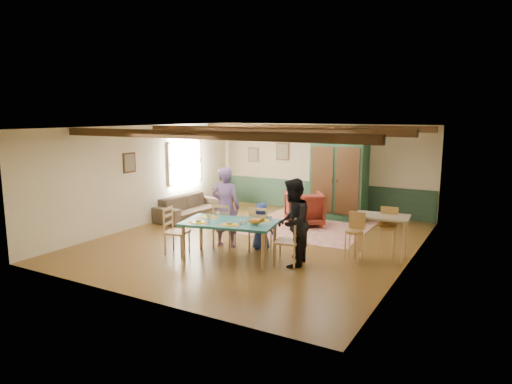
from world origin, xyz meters
The scene contains 35 objects.
floor centered at (0.00, 0.00, 0.00)m, with size 8.00×8.00×0.00m, color brown.
wall_back centered at (0.00, 4.00, 1.35)m, with size 7.00×0.02×2.70m, color beige.
wall_left centered at (-3.50, 0.00, 1.35)m, with size 0.02×8.00×2.70m, color beige.
wall_right centered at (3.50, 0.00, 1.35)m, with size 0.02×8.00×2.70m, color beige.
ceiling centered at (0.00, 0.00, 2.70)m, with size 7.00×8.00×0.02m, color silver.
wainscot_back centered at (0.00, 3.98, 0.45)m, with size 6.95×0.03×0.90m, color #203C2B.
ceiling_beam_front centered at (0.00, -2.30, 2.61)m, with size 6.95×0.16×0.16m, color #311E0D.
ceiling_beam_mid centered at (0.00, 0.40, 2.61)m, with size 6.95×0.16×0.16m, color #311E0D.
ceiling_beam_back centered at (0.00, 3.00, 2.61)m, with size 6.95×0.16×0.16m, color #311E0D.
window_left centered at (-3.47, 1.70, 1.55)m, with size 0.06×1.60×1.30m, color white, non-canonical shape.
picture_left_wall centered at (-3.47, -0.60, 1.75)m, with size 0.04×0.42×0.52m, color gray, non-canonical shape.
picture_back_a centered at (-1.30, 3.97, 1.80)m, with size 0.45×0.04×0.55m, color gray, non-canonical shape.
picture_back_b centered at (-2.40, 3.97, 1.65)m, with size 0.38×0.04×0.48m, color gray, non-canonical shape.
dining_table centered at (0.19, -1.51, 0.40)m, with size 1.92×1.06×0.80m, color #1F6363, non-canonical shape.
dining_chair_far_left centered at (-0.38, -0.85, 0.51)m, with size 0.45×0.47×1.01m, color tan, non-canonical shape.
dining_chair_far_right centered at (0.45, -0.67, 0.51)m, with size 0.45×0.47×1.01m, color tan, non-canonical shape.
dining_chair_end_left centered at (-1.01, -1.76, 0.51)m, with size 0.45×0.47×1.01m, color tan, non-canonical shape.
dining_chair_end_right centered at (1.39, -1.26, 0.51)m, with size 0.45×0.47×1.01m, color tan, non-canonical shape.
person_man centered at (-0.40, -0.76, 0.92)m, with size 0.67×0.44×1.84m, color #775896.
person_woman centered at (1.49, -1.24, 0.88)m, with size 0.85×0.67×1.76m, color black.
person_child centered at (0.43, -0.59, 0.53)m, with size 0.52×0.34×1.07m, color navy.
cat centered at (0.79, -1.50, 0.89)m, with size 0.38×0.15×0.19m, color orange, non-canonical shape.
place_setting_near_left centered at (-0.33, -1.89, 0.85)m, with size 0.43×0.32×0.11m, color yellow, non-canonical shape.
place_setting_near_center centered at (0.35, -1.75, 0.85)m, with size 0.43×0.32×0.11m, color yellow, non-canonical shape.
place_setting_far_left centered at (-0.44, -1.37, 0.85)m, with size 0.43×0.32×0.11m, color yellow, non-canonical shape.
place_setting_far_right centered at (0.71, -1.13, 0.85)m, with size 0.43×0.32×0.11m, color yellow, non-canonical shape.
area_rug centered at (0.49, 2.12, 0.01)m, with size 3.16×3.76×0.01m, color beige.
armoire centered at (0.91, 3.11, 1.22)m, with size 1.72×0.69×2.43m, color #173925.
armchair centered at (0.36, 1.97, 0.46)m, with size 0.98×1.00×0.91m, color #42100D.
sofa centered at (-2.91, 1.14, 0.33)m, with size 2.23×0.87×0.65m, color #3E3327.
end_table centered at (-2.92, 2.92, 0.32)m, with size 0.52×0.52×0.64m, color #311E0D, non-canonical shape.
table_lamp centered at (-2.92, 2.92, 0.93)m, with size 0.32×0.32×0.58m, color tan, non-canonical shape.
counter_table centered at (2.90, 0.12, 0.46)m, with size 1.10×0.64×0.92m, color beige, non-canonical shape.
bar_stool_left centered at (2.49, -0.39, 0.51)m, with size 0.36×0.39×1.01m, color #AD8143, non-canonical shape.
bar_stool_right centered at (3.02, 0.17, 0.53)m, with size 0.38×0.42×1.07m, color #AD8143, non-canonical shape.
Camera 1 is at (5.18, -9.23, 2.99)m, focal length 32.00 mm.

